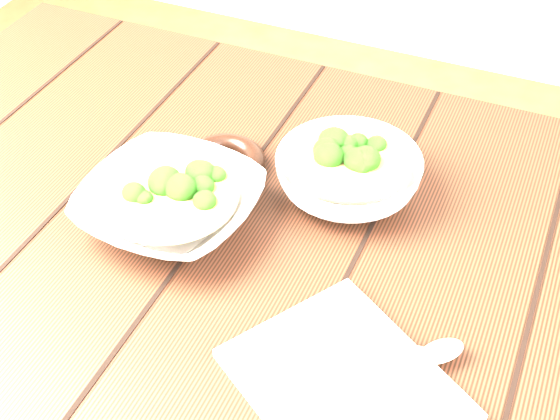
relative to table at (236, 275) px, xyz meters
name	(u,v)px	position (x,y,z in m)	size (l,w,h in m)	color
table	(236,275)	(0.00, 0.00, 0.00)	(1.20, 0.80, 0.75)	#381A10
soup_bowl_front	(170,204)	(-0.07, -0.04, 0.15)	(0.24, 0.24, 0.07)	silver
soup_bowl_back	(348,174)	(0.13, 0.10, 0.15)	(0.21, 0.21, 0.07)	silver
trivet	(224,162)	(-0.05, 0.08, 0.13)	(0.12, 0.12, 0.03)	black
napkin	(345,385)	(0.23, -0.20, 0.13)	(0.23, 0.19, 0.01)	beige
spoon_left	(375,366)	(0.26, -0.18, 0.14)	(0.16, 0.14, 0.01)	#B0AB9B
spoon_right	(412,363)	(0.29, -0.16, 0.14)	(0.14, 0.16, 0.01)	#B0AB9B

